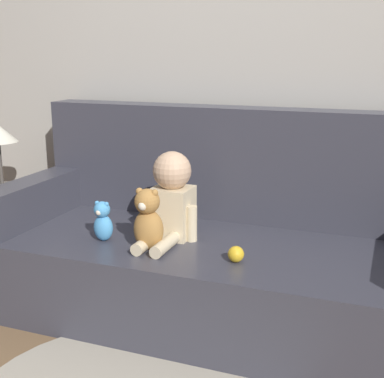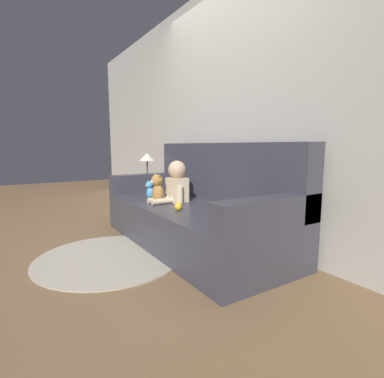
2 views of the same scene
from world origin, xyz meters
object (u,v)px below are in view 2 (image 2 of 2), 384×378
toy_ball (178,207)px  person_baby (175,183)px  plush_toy_side (150,190)px  teddy_bear_brown (158,189)px  side_table (147,169)px  couch (197,211)px

toy_ball → person_baby: bearing=153.9°
plush_toy_side → toy_ball: bearing=-2.6°
teddy_bear_brown → toy_ball: 0.41m
teddy_bear_brown → plush_toy_side: bearing=173.0°
person_baby → teddy_bear_brown: (-0.03, -0.18, -0.05)m
teddy_bear_brown → side_table: (-1.11, 0.39, 0.11)m
person_baby → toy_ball: (0.37, -0.18, -0.15)m
couch → plush_toy_side: couch is taller
person_baby → side_table: bearing=169.6°
couch → teddy_bear_brown: size_ratio=7.59×
person_baby → plush_toy_side: 0.33m
couch → plush_toy_side: bearing=-150.5°
couch → toy_ball: size_ratio=31.01×
teddy_bear_brown → side_table: 1.18m
plush_toy_side → couch: bearing=29.5°
couch → side_table: size_ratio=2.51×
teddy_bear_brown → plush_toy_side: (-0.24, 0.03, -0.04)m
side_table → plush_toy_side: bearing=-22.6°
person_baby → plush_toy_side: size_ratio=2.15×
toy_ball → teddy_bear_brown: bearing=-179.9°
teddy_bear_brown → toy_ball: size_ratio=4.08×
couch → person_baby: 0.35m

